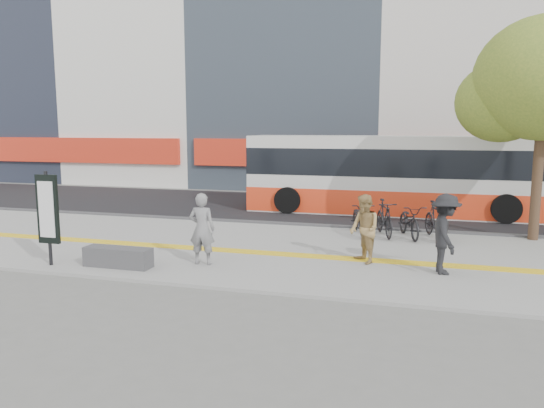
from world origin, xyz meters
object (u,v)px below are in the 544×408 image
(signboard, at_px, (48,211))
(pedestrian_tan, at_px, (364,229))
(bus, at_px, (393,177))
(street_tree, at_px, (543,82))
(pedestrian_dark, at_px, (445,234))
(seated_woman, at_px, (202,229))
(bench, at_px, (118,257))

(signboard, xyz_separation_m, pedestrian_tan, (7.00, 2.23, -0.47))
(bus, bearing_deg, street_tree, -41.64)
(street_tree, distance_m, pedestrian_dark, 6.30)
(seated_woman, distance_m, pedestrian_dark, 5.47)
(pedestrian_tan, bearing_deg, seated_woman, -105.30)
(street_tree, xyz_separation_m, bus, (-4.14, 3.68, -3.09))
(bench, xyz_separation_m, pedestrian_dark, (7.20, 1.50, 0.66))
(street_tree, bearing_deg, signboard, -150.93)
(bus, xyz_separation_m, seated_woman, (-3.87, -8.95, -0.50))
(bus, bearing_deg, pedestrian_dark, -79.26)
(bench, xyz_separation_m, signboard, (-1.60, -0.31, 1.06))
(street_tree, height_order, bus, street_tree)
(street_tree, distance_m, pedestrian_tan, 7.00)
(signboard, distance_m, pedestrian_tan, 7.37)
(street_tree, bearing_deg, pedestrian_dark, -119.72)
(bus, bearing_deg, pedestrian_tan, -91.76)
(bus, relative_size, seated_woman, 6.44)
(signboard, bearing_deg, street_tree, 29.07)
(seated_woman, bearing_deg, street_tree, -151.34)
(bus, relative_size, pedestrian_dark, 6.16)
(bench, bearing_deg, street_tree, 31.62)
(pedestrian_tan, distance_m, pedestrian_dark, 1.85)
(street_tree, bearing_deg, seated_woman, -146.65)
(bench, height_order, street_tree, street_tree)
(street_tree, relative_size, seated_woman, 3.74)
(seated_woman, bearing_deg, bench, 18.31)
(signboard, height_order, seated_woman, signboard)
(bus, xyz_separation_m, pedestrian_dark, (1.56, -8.20, -0.46))
(bench, height_order, pedestrian_dark, pedestrian_dark)
(bench, bearing_deg, pedestrian_tan, 19.64)
(pedestrian_dark, bearing_deg, street_tree, -39.66)
(street_tree, relative_size, pedestrian_dark, 3.57)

